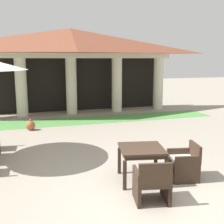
{
  "coord_description": "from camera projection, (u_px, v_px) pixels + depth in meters",
  "views": [
    {
      "loc": [
        -2.22,
        -4.54,
        2.62
      ],
      "look_at": [
        0.18,
        3.17,
        1.12
      ],
      "focal_mm": 46.12,
      "sensor_mm": 36.0,
      "label": 1
    }
  ],
  "objects": [
    {
      "name": "ground_plane",
      "position": [
        153.0,
        200.0,
        5.39
      ],
      "size": [
        60.0,
        60.0,
        0.0
      ],
      "primitive_type": "plane",
      "color": "#9E9384"
    },
    {
      "name": "background_pavilion",
      "position": [
        70.0,
        50.0,
        13.44
      ],
      "size": [
        10.32,
        2.73,
        3.99
      ],
      "color": "beige",
      "rests_on": "ground"
    },
    {
      "name": "lawn_strip",
      "position": [
        79.0,
        121.0,
        12.3
      ],
      "size": [
        12.12,
        1.64,
        0.01
      ],
      "primitive_type": "cube",
      "color": "#519347",
      "rests_on": "ground"
    },
    {
      "name": "patio_table_near_foreground",
      "position": [
        142.0,
        152.0,
        6.18
      ],
      "size": [
        1.09,
        1.09,
        0.74
      ],
      "rotation": [
        0.0,
        0.0,
        -0.2
      ],
      "color": "#38281E",
      "rests_on": "ground"
    },
    {
      "name": "patio_chair_near_foreground_east",
      "position": [
        185.0,
        162.0,
        6.32
      ],
      "size": [
        0.68,
        0.72,
        0.8
      ],
      "rotation": [
        0.0,
        0.0,
        1.37
      ],
      "color": "#38281E",
      "rests_on": "ground"
    },
    {
      "name": "patio_chair_near_foreground_south",
      "position": [
        152.0,
        182.0,
        5.27
      ],
      "size": [
        0.72,
        0.69,
        0.84
      ],
      "rotation": [
        0.0,
        0.0,
        -0.2
      ],
      "color": "#38281E",
      "rests_on": "ground"
    },
    {
      "name": "terracotta_urn",
      "position": [
        31.0,
        125.0,
        10.65
      ],
      "size": [
        0.34,
        0.34,
        0.43
      ],
      "color": "#9E5633",
      "rests_on": "ground"
    }
  ]
}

